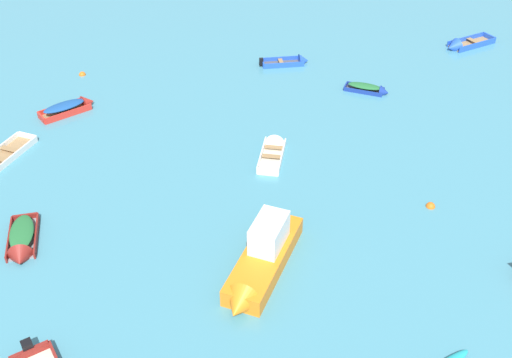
# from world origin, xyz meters

# --- Properties ---
(rowboat_white_near_left) EXTENTS (1.89, 3.72, 1.07)m
(rowboat_white_near_left) POSITION_xyz_m (1.18, 27.17, 0.18)
(rowboat_white_near_left) COLOR beige
(rowboat_white_near_left) RESTS_ON ground_plane
(rowboat_blue_far_back) EXTENTS (4.26, 2.87, 1.16)m
(rowboat_blue_far_back) POSITION_xyz_m (15.97, 39.77, 0.19)
(rowboat_blue_far_back) COLOR #99754C
(rowboat_blue_far_back) RESTS_ON ground_plane
(rowboat_deep_blue_outer_right) EXTENTS (2.93, 1.93, 0.82)m
(rowboat_deep_blue_outer_right) POSITION_xyz_m (7.99, 33.44, 0.22)
(rowboat_deep_blue_outer_right) COLOR #4C4C51
(rowboat_deep_blue_outer_right) RESTS_ON ground_plane
(motor_launch_orange_midfield_left) EXTENTS (4.03, 6.29, 2.38)m
(motor_launch_orange_midfield_left) POSITION_xyz_m (-0.18, 17.71, 0.68)
(motor_launch_orange_midfield_left) COLOR orange
(motor_launch_orange_midfield_left) RESTS_ON ground_plane
(rowboat_maroon_back_row_left) EXTENTS (1.70, 3.47, 1.13)m
(rowboat_maroon_back_row_left) POSITION_xyz_m (-10.79, 19.88, 0.26)
(rowboat_maroon_back_row_left) COLOR gray
(rowboat_maroon_back_row_left) RESTS_ON ground_plane
(rowboat_blue_distant_center) EXTENTS (3.49, 1.27, 0.94)m
(rowboat_blue_distant_center) POSITION_xyz_m (3.45, 37.87, 0.17)
(rowboat_blue_distant_center) COLOR #4C4C51
(rowboat_blue_distant_center) RESTS_ON ground_plane
(rowboat_red_far_left) EXTENTS (3.41, 2.80, 1.03)m
(rowboat_red_far_left) POSITION_xyz_m (-10.70, 32.23, 0.30)
(rowboat_red_far_left) COLOR #99754C
(rowboat_red_far_left) RESTS_ON ground_plane
(mooring_buoy_midfield) EXTENTS (0.46, 0.46, 0.46)m
(mooring_buoy_midfield) POSITION_xyz_m (8.39, 21.66, 0.00)
(mooring_buoy_midfield) COLOR orange
(mooring_buoy_midfield) RESTS_ON ground_plane
(mooring_buoy_central) EXTENTS (0.46, 0.46, 0.46)m
(mooring_buoy_central) POSITION_xyz_m (-10.97, 37.07, 0.00)
(mooring_buoy_central) COLOR orange
(mooring_buoy_central) RESTS_ON ground_plane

